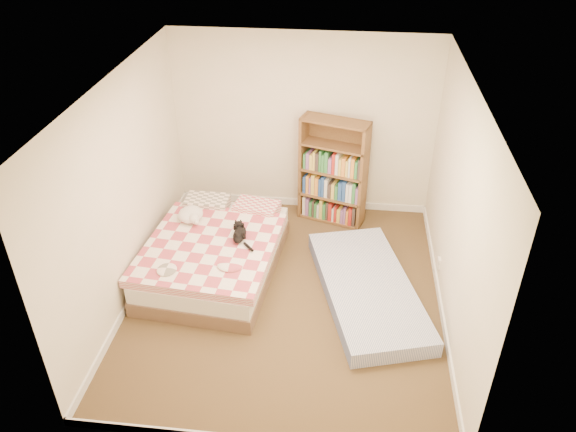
# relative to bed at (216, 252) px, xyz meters

# --- Properties ---
(room) EXTENTS (3.51, 4.01, 2.51)m
(room) POSITION_rel_bed_xyz_m (0.91, -0.39, 0.95)
(room) COLOR #49351F
(room) RESTS_ON ground
(bed) EXTENTS (1.62, 2.13, 0.54)m
(bed) POSITION_rel_bed_xyz_m (0.00, 0.00, 0.00)
(bed) COLOR brown
(bed) RESTS_ON room
(bookshelf) EXTENTS (0.98, 0.55, 1.48)m
(bookshelf) POSITION_rel_bed_xyz_m (1.34, 1.31, 0.30)
(bookshelf) COLOR #522E1C
(bookshelf) RESTS_ON room
(floor_mattress) EXTENTS (1.50, 2.29, 0.19)m
(floor_mattress) POSITION_rel_bed_xyz_m (1.83, -0.30, -0.15)
(floor_mattress) COLOR #6675AA
(floor_mattress) RESTS_ON room
(black_cat) EXTENTS (0.24, 0.57, 0.13)m
(black_cat) POSITION_rel_bed_xyz_m (0.31, 0.01, 0.29)
(black_cat) COLOR black
(black_cat) RESTS_ON bed
(white_dog) EXTENTS (0.35, 0.38, 0.16)m
(white_dog) POSITION_rel_bed_xyz_m (-0.35, 0.30, 0.32)
(white_dog) COLOR silver
(white_dog) RESTS_ON bed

